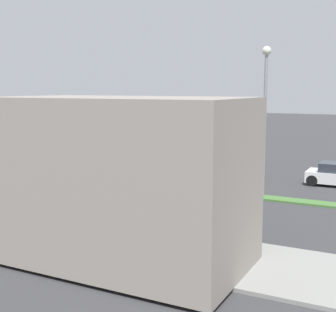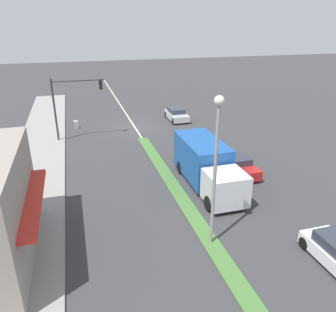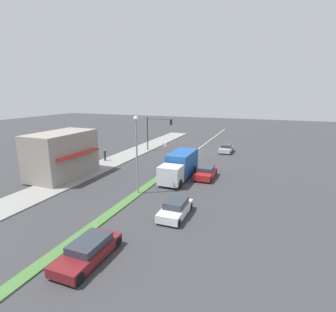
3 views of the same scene
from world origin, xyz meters
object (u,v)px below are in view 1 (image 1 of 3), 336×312
Objects in this scene: hatchback_red at (179,162)px; sedan_silver at (19,149)px; street_lamp at (265,103)px; delivery_truck at (174,156)px.

hatchback_red is 14.30m from sedan_silver.
delivery_truck is at bearing -109.90° from street_lamp.
delivery_truck is (-2.20, -6.08, -3.31)m from street_lamp.
sedan_silver is at bearing -103.15° from street_lamp.
hatchback_red reaches higher than sedan_silver.
street_lamp is 22.37m from sedan_silver.
sedan_silver is at bearing -90.00° from hatchback_red.
delivery_truck is 1.86× the size of hatchback_red.
street_lamp is at bearing 76.85° from sedan_silver.
delivery_truck is at bearing 20.18° from hatchback_red.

